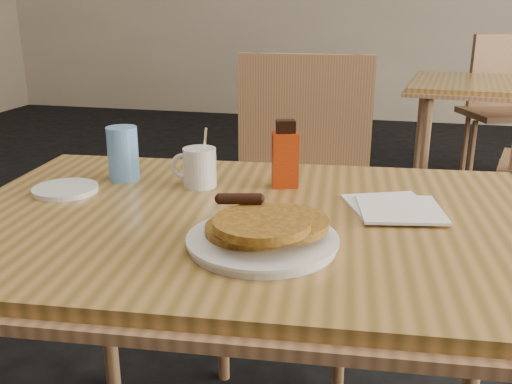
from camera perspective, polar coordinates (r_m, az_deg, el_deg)
main_table at (r=1.18m, az=-0.68°, el=-4.20°), size 1.32×0.95×0.75m
chair_main_far at (r=1.90m, az=4.23°, el=1.15°), size 0.47×0.47×1.00m
chair_neighbor_far at (r=4.20m, az=23.27°, el=8.92°), size 0.57×0.58×0.97m
pancake_plate at (r=1.01m, az=0.73°, el=-4.19°), size 0.27×0.27×0.08m
coffee_mug at (r=1.34m, az=-5.75°, el=2.55°), size 0.11×0.08×0.14m
syrup_bottle at (r=1.32m, az=2.93°, el=3.57°), size 0.07×0.05×0.16m
napkin_stack at (r=1.22m, az=13.72°, el=-1.54°), size 0.23×0.24×0.01m
blue_tumbler at (r=1.42m, az=-13.16°, el=3.77°), size 0.08×0.08×0.13m
side_saucer at (r=1.37m, az=-18.52°, el=0.25°), size 0.18×0.18×0.01m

